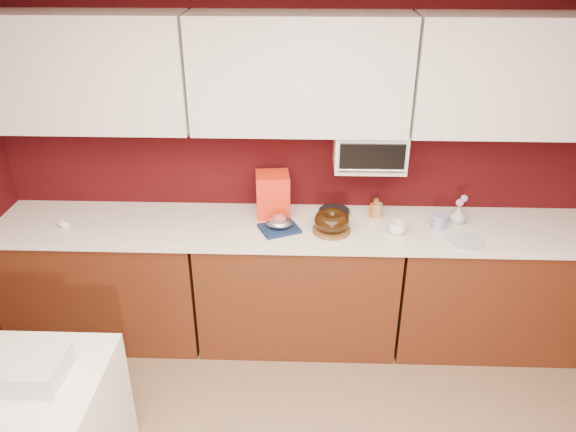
% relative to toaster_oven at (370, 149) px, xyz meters
% --- Properties ---
extents(wall_back, '(4.00, 0.02, 2.50)m').
position_rel_toaster_oven_xyz_m(wall_back, '(-0.45, 0.15, -0.12)').
color(wall_back, '#370709').
rests_on(wall_back, floor).
extents(base_cabinet_left, '(1.31, 0.58, 0.86)m').
position_rel_toaster_oven_xyz_m(base_cabinet_left, '(-1.78, -0.17, -0.95)').
color(base_cabinet_left, '#512310').
rests_on(base_cabinet_left, floor).
extents(base_cabinet_center, '(1.31, 0.58, 0.86)m').
position_rel_toaster_oven_xyz_m(base_cabinet_center, '(-0.45, -0.17, -0.95)').
color(base_cabinet_center, '#512310').
rests_on(base_cabinet_center, floor).
extents(base_cabinet_right, '(1.31, 0.58, 0.86)m').
position_rel_toaster_oven_xyz_m(base_cabinet_right, '(0.88, -0.17, -0.95)').
color(base_cabinet_right, '#512310').
rests_on(base_cabinet_right, floor).
extents(countertop, '(4.00, 0.62, 0.04)m').
position_rel_toaster_oven_xyz_m(countertop, '(-0.45, -0.17, -0.49)').
color(countertop, white).
rests_on(countertop, base_cabinet_center).
extents(upper_cabinet_left, '(1.31, 0.33, 0.70)m').
position_rel_toaster_oven_xyz_m(upper_cabinet_left, '(-1.78, -0.02, 0.48)').
color(upper_cabinet_left, white).
rests_on(upper_cabinet_left, wall_back).
extents(upper_cabinet_center, '(1.31, 0.33, 0.70)m').
position_rel_toaster_oven_xyz_m(upper_cabinet_center, '(-0.45, -0.02, 0.48)').
color(upper_cabinet_center, white).
rests_on(upper_cabinet_center, wall_back).
extents(upper_cabinet_right, '(1.31, 0.33, 0.70)m').
position_rel_toaster_oven_xyz_m(upper_cabinet_right, '(0.88, -0.02, 0.48)').
color(upper_cabinet_right, white).
rests_on(upper_cabinet_right, wall_back).
extents(toaster_oven, '(0.45, 0.30, 0.25)m').
position_rel_toaster_oven_xyz_m(toaster_oven, '(0.00, 0.00, 0.00)').
color(toaster_oven, white).
rests_on(toaster_oven, upper_cabinet_center).
extents(toaster_oven_door, '(0.40, 0.02, 0.18)m').
position_rel_toaster_oven_xyz_m(toaster_oven_door, '(0.00, -0.16, 0.00)').
color(toaster_oven_door, black).
rests_on(toaster_oven_door, toaster_oven).
extents(toaster_oven_handle, '(0.42, 0.02, 0.02)m').
position_rel_toaster_oven_xyz_m(toaster_oven_handle, '(0.00, -0.18, -0.07)').
color(toaster_oven_handle, silver).
rests_on(toaster_oven_handle, toaster_oven).
extents(cake_base, '(0.28, 0.28, 0.02)m').
position_rel_toaster_oven_xyz_m(cake_base, '(-0.24, -0.24, -0.46)').
color(cake_base, brown).
rests_on(cake_base, countertop).
extents(bundt_cake, '(0.24, 0.24, 0.09)m').
position_rel_toaster_oven_xyz_m(bundt_cake, '(-0.24, -0.24, -0.39)').
color(bundt_cake, black).
rests_on(bundt_cake, cake_base).
extents(navy_towel, '(0.30, 0.28, 0.02)m').
position_rel_toaster_oven_xyz_m(navy_towel, '(-0.57, -0.23, -0.47)').
color(navy_towel, '#132549').
rests_on(navy_towel, countertop).
extents(foil_ham_nest, '(0.17, 0.14, 0.06)m').
position_rel_toaster_oven_xyz_m(foil_ham_nest, '(-0.57, -0.23, -0.42)').
color(foil_ham_nest, white).
rests_on(foil_ham_nest, navy_towel).
extents(roasted_ham, '(0.12, 0.10, 0.06)m').
position_rel_toaster_oven_xyz_m(roasted_ham, '(-0.57, -0.23, -0.40)').
color(roasted_ham, '#AC524F').
rests_on(roasted_ham, foil_ham_nest).
extents(pandoro_box, '(0.24, 0.22, 0.30)m').
position_rel_toaster_oven_xyz_m(pandoro_box, '(-0.62, -0.01, -0.33)').
color(pandoro_box, red).
rests_on(pandoro_box, countertop).
extents(dark_pan, '(0.24, 0.24, 0.04)m').
position_rel_toaster_oven_xyz_m(dark_pan, '(-0.21, -0.01, -0.46)').
color(dark_pan, black).
rests_on(dark_pan, countertop).
extents(coffee_mug, '(0.12, 0.12, 0.10)m').
position_rel_toaster_oven_xyz_m(coffee_mug, '(0.18, -0.26, -0.42)').
color(coffee_mug, white).
rests_on(coffee_mug, countertop).
extents(blue_jar, '(0.10, 0.10, 0.10)m').
position_rel_toaster_oven_xyz_m(blue_jar, '(0.46, -0.17, -0.42)').
color(blue_jar, '#1C239C').
rests_on(blue_jar, countertop).
extents(flower_vase, '(0.10, 0.10, 0.13)m').
position_rel_toaster_oven_xyz_m(flower_vase, '(0.59, -0.09, -0.41)').
color(flower_vase, '#A9B2C0').
rests_on(flower_vase, countertop).
extents(flower_pink, '(0.05, 0.05, 0.05)m').
position_rel_toaster_oven_xyz_m(flower_pink, '(0.59, -0.09, -0.33)').
color(flower_pink, pink).
rests_on(flower_pink, flower_vase).
extents(flower_blue, '(0.05, 0.05, 0.05)m').
position_rel_toaster_oven_xyz_m(flower_blue, '(0.62, -0.07, -0.30)').
color(flower_blue, '#7E94CA').
rests_on(flower_blue, flower_vase).
extents(china_plate, '(0.26, 0.26, 0.01)m').
position_rel_toaster_oven_xyz_m(china_plate, '(0.59, -0.36, -0.47)').
color(china_plate, silver).
rests_on(china_plate, countertop).
extents(amber_bottle, '(0.04, 0.04, 0.10)m').
position_rel_toaster_oven_xyz_m(amber_bottle, '(0.04, -0.03, -0.42)').
color(amber_bottle, brown).
rests_on(amber_bottle, countertop).
extents(paper_cup, '(0.08, 0.08, 0.10)m').
position_rel_toaster_oven_xyz_m(paper_cup, '(0.08, -0.03, -0.43)').
color(paper_cup, '#9C7347').
rests_on(paper_cup, countertop).
extents(egg_left, '(0.07, 0.05, 0.05)m').
position_rel_toaster_oven_xyz_m(egg_left, '(-1.96, -0.25, -0.45)').
color(egg_left, white).
rests_on(egg_left, countertop).
extents(egg_right, '(0.06, 0.05, 0.04)m').
position_rel_toaster_oven_xyz_m(egg_right, '(-1.98, -0.23, -0.45)').
color(egg_right, white).
rests_on(egg_right, countertop).
extents(newspaper_stack, '(0.33, 0.27, 0.11)m').
position_rel_toaster_oven_xyz_m(newspaper_stack, '(-1.68, -1.45, -0.57)').
color(newspaper_stack, silver).
rests_on(newspaper_stack, dining_table).
extents(amber_bottle_tall, '(0.04, 0.04, 0.12)m').
position_rel_toaster_oven_xyz_m(amber_bottle_tall, '(0.07, 0.01, -0.42)').
color(amber_bottle_tall, brown).
rests_on(amber_bottle_tall, countertop).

